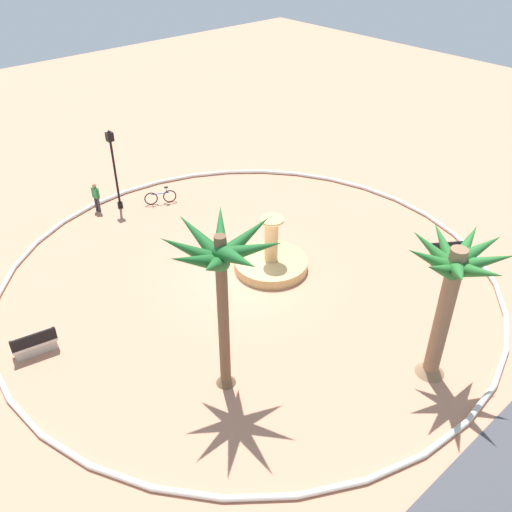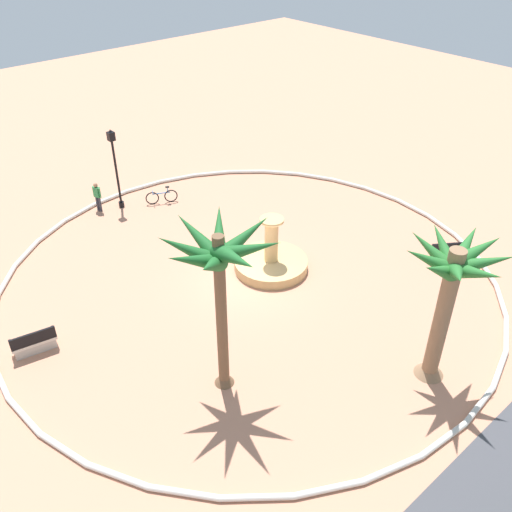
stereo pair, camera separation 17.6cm
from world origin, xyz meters
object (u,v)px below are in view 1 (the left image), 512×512
(palm_tree_near_fountain, at_px, (452,280))
(bicycle_red_frame, at_px, (161,197))
(lamppost, at_px, (114,163))
(person_cyclist_helmet, at_px, (96,196))
(palm_tree_by_curb, at_px, (220,264))
(bench_east, at_px, (448,257))
(fountain, at_px, (271,262))
(bench_west, at_px, (35,345))

(palm_tree_near_fountain, bearing_deg, bicycle_red_frame, -89.30)
(palm_tree_near_fountain, bearing_deg, lamppost, -83.37)
(bicycle_red_frame, relative_size, person_cyclist_helmet, 0.99)
(lamppost, bearing_deg, person_cyclist_helmet, -20.36)
(palm_tree_by_curb, relative_size, person_cyclist_helmet, 3.90)
(bench_east, distance_m, person_cyclist_helmet, 17.63)
(person_cyclist_helmet, bearing_deg, palm_tree_by_curb, 79.38)
(fountain, xyz_separation_m, bench_west, (10.09, -1.78, -0.00))
(bicycle_red_frame, bearing_deg, palm_tree_near_fountain, 90.70)
(bench_west, relative_size, bicycle_red_frame, 1.05)
(lamppost, bearing_deg, palm_tree_near_fountain, 96.63)
(fountain, height_order, person_cyclist_helmet, fountain)
(fountain, height_order, lamppost, lamppost)
(bicycle_red_frame, bearing_deg, lamppost, -29.73)
(lamppost, bearing_deg, bicycle_red_frame, 150.27)
(palm_tree_near_fountain, relative_size, bench_west, 3.29)
(lamppost, distance_m, bicycle_red_frame, 3.04)
(bench_east, relative_size, bench_west, 0.96)
(lamppost, height_order, bicycle_red_frame, lamppost)
(palm_tree_by_curb, distance_m, lamppost, 14.15)
(lamppost, height_order, person_cyclist_helmet, lamppost)
(palm_tree_near_fountain, distance_m, bench_west, 14.71)
(palm_tree_near_fountain, distance_m, bench_east, 8.11)
(bench_west, distance_m, lamppost, 11.21)
(palm_tree_near_fountain, relative_size, palm_tree_by_curb, 0.88)
(fountain, bearing_deg, bicycle_red_frame, -87.83)
(palm_tree_near_fountain, xyz_separation_m, bench_east, (-6.38, -3.38, -3.68))
(bench_east, height_order, bicycle_red_frame, bench_east)
(palm_tree_by_curb, xyz_separation_m, bench_east, (-12.12, 0.98, -4.67))
(bench_west, bearing_deg, lamppost, -135.98)
(palm_tree_by_curb, bearing_deg, bench_east, 175.36)
(lamppost, bearing_deg, bench_west, 44.02)
(bench_west, bearing_deg, palm_tree_near_fountain, 134.47)
(bicycle_red_frame, bearing_deg, bench_east, 116.24)
(palm_tree_by_curb, relative_size, lamppost, 1.44)
(bench_west, height_order, lamppost, lamppost)
(fountain, distance_m, bicycle_red_frame, 8.36)
(palm_tree_near_fountain, bearing_deg, bench_west, -45.53)
(lamppost, bearing_deg, palm_tree_by_curb, 74.72)
(fountain, bearing_deg, bench_east, 141.42)
(palm_tree_near_fountain, relative_size, bicycle_red_frame, 3.47)
(fountain, relative_size, palm_tree_near_fountain, 0.60)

